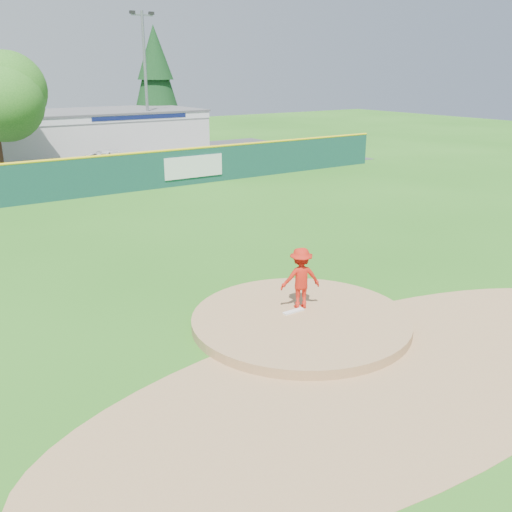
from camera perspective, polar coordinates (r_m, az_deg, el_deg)
ground at (r=14.56m, az=4.48°, el=-6.90°), size 120.00×120.00×0.00m
pitchers_mound at (r=14.56m, az=4.48°, el=-6.90°), size 5.50×5.50×0.50m
pitching_rubber at (r=14.66m, az=3.77°, el=-5.54°), size 0.60×0.15×0.04m
infield_dirt_arc at (r=12.63m, az=13.18°, el=-11.49°), size 15.40×15.40×0.01m
parking_lot at (r=38.63m, az=-21.63°, el=7.74°), size 44.00×16.00×0.02m
pitcher at (r=14.68m, az=4.49°, el=-2.22°), size 1.18×0.92×1.61m
van at (r=38.73m, az=-13.81°, el=9.41°), size 4.47×2.42×1.19m
pool_building_grp at (r=44.81m, az=-15.84°, el=11.73°), size 15.20×8.20×3.31m
fence_banners at (r=29.60m, az=-19.03°, el=7.14°), size 18.41×0.04×1.20m
outfield_fence at (r=29.86m, az=-17.76°, el=7.53°), size 40.00×0.14×2.07m
conifer_tree at (r=50.91m, az=-10.02°, el=17.20°), size 4.40×4.40×9.50m
light_pole_right at (r=42.89m, az=-10.98°, el=17.02°), size 1.75×0.25×10.00m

